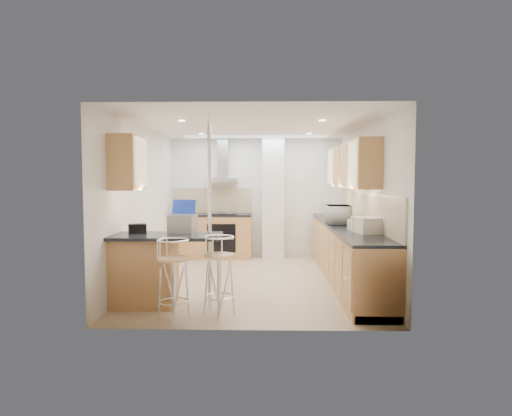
{
  "coord_description": "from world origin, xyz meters",
  "views": [
    {
      "loc": [
        0.2,
        -7.34,
        1.7
      ],
      "look_at": [
        0.04,
        0.2,
        1.18
      ],
      "focal_mm": 32.0,
      "sensor_mm": 36.0,
      "label": 1
    }
  ],
  "objects_px": {
    "bread_bin": "(368,225)",
    "bar_stool_near": "(173,279)",
    "bar_stool_end": "(219,275)",
    "microwave": "(339,215)",
    "laptop": "(183,224)"
  },
  "relations": [
    {
      "from": "laptop",
      "to": "bar_stool_near",
      "type": "distance_m",
      "value": 1.02
    },
    {
      "from": "bar_stool_end",
      "to": "bread_bin",
      "type": "xyz_separation_m",
      "value": [
        1.98,
        0.78,
        0.54
      ]
    },
    {
      "from": "microwave",
      "to": "bread_bin",
      "type": "xyz_separation_m",
      "value": [
        0.21,
        -1.19,
        -0.04
      ]
    },
    {
      "from": "microwave",
      "to": "laptop",
      "type": "height_order",
      "value": "microwave"
    },
    {
      "from": "bar_stool_end",
      "to": "bread_bin",
      "type": "bearing_deg",
      "value": -50.36
    },
    {
      "from": "bread_bin",
      "to": "bar_stool_near",
      "type": "bearing_deg",
      "value": -171.19
    },
    {
      "from": "laptop",
      "to": "bar_stool_end",
      "type": "relative_size",
      "value": 0.36
    },
    {
      "from": "microwave",
      "to": "bar_stool_end",
      "type": "bearing_deg",
      "value": 137.65
    },
    {
      "from": "bar_stool_near",
      "to": "bar_stool_end",
      "type": "xyz_separation_m",
      "value": [
        0.52,
        0.22,
        0.0
      ]
    },
    {
      "from": "bar_stool_near",
      "to": "bar_stool_end",
      "type": "distance_m",
      "value": 0.56
    },
    {
      "from": "microwave",
      "to": "bar_stool_end",
      "type": "height_order",
      "value": "microwave"
    },
    {
      "from": "microwave",
      "to": "bar_stool_end",
      "type": "distance_m",
      "value": 2.71
    },
    {
      "from": "bar_stool_end",
      "to": "bar_stool_near",
      "type": "bearing_deg",
      "value": 131.33
    },
    {
      "from": "bar_stool_end",
      "to": "microwave",
      "type": "bearing_deg",
      "value": -23.79
    },
    {
      "from": "bar_stool_near",
      "to": "bar_stool_end",
      "type": "height_order",
      "value": "bar_stool_end"
    }
  ]
}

